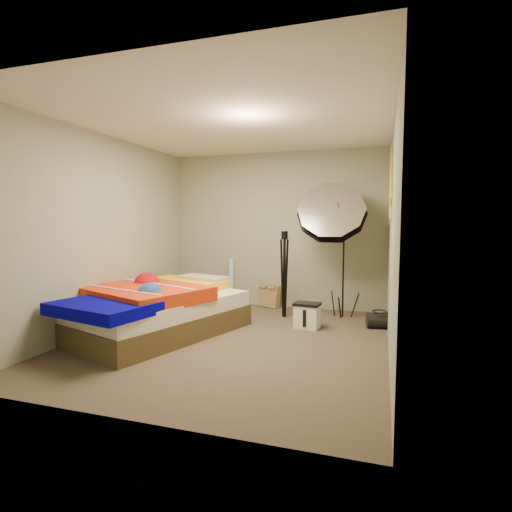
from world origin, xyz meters
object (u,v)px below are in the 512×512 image
at_px(wrapping_roll, 231,282).
at_px(photo_umbrella, 332,215).
at_px(camera_tripod, 284,268).
at_px(bed, 154,309).
at_px(duffel_bag, 380,320).
at_px(camera_case, 307,316).
at_px(tote_bag, 269,296).

xyz_separation_m(wrapping_roll, photo_umbrella, (1.72, -0.45, 1.10)).
bearing_deg(wrapping_roll, camera_tripod, -28.96).
xyz_separation_m(bed, photo_umbrella, (2.01, 1.46, 1.17)).
relative_size(photo_umbrella, camera_tripod, 1.65).
bearing_deg(bed, camera_tripod, 44.36).
bearing_deg(camera_tripod, wrapping_roll, 151.04).
bearing_deg(camera_tripod, photo_umbrella, 12.05).
height_order(photo_umbrella, camera_tripod, photo_umbrella).
distance_m(duffel_bag, camera_tripod, 1.50).
xyz_separation_m(wrapping_roll, duffel_bag, (2.41, -0.82, -0.28)).
bearing_deg(camera_case, photo_umbrella, 78.32).
bearing_deg(duffel_bag, photo_umbrella, 141.42).
distance_m(wrapping_roll, duffel_bag, 2.56).
bearing_deg(tote_bag, photo_umbrella, -1.78).
height_order(tote_bag, camera_tripod, camera_tripod).
height_order(duffel_bag, camera_tripod, camera_tripod).
bearing_deg(bed, camera_case, 24.30).
height_order(camera_case, camera_tripod, camera_tripod).
distance_m(tote_bag, bed, 2.14).
bearing_deg(camera_tripod, tote_bag, 123.68).
relative_size(wrapping_roll, camera_tripod, 0.61).
distance_m(tote_bag, photo_umbrella, 1.73).
xyz_separation_m(duffel_bag, bed, (-2.70, -1.09, 0.21)).
bearing_deg(tote_bag, wrapping_roll, -158.54).
height_order(camera_case, duffel_bag, camera_case).
distance_m(camera_case, bed, 1.97).
distance_m(tote_bag, camera_case, 1.38).
relative_size(camera_case, camera_tripod, 0.25).
bearing_deg(photo_umbrella, wrapping_roll, 165.34).
xyz_separation_m(photo_umbrella, camera_tripod, (-0.65, -0.14, -0.76)).
distance_m(bed, photo_umbrella, 2.75).
xyz_separation_m(wrapping_roll, bed, (-0.29, -1.91, -0.07)).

